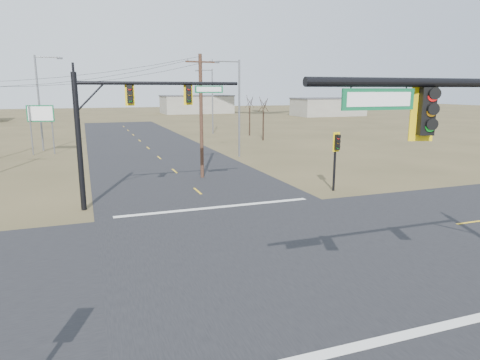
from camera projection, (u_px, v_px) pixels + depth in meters
name	position (u px, v px, depth m)	size (l,w,h in m)	color
ground	(266.00, 251.00, 18.88)	(320.00, 320.00, 0.00)	brown
road_ew	(266.00, 251.00, 18.88)	(160.00, 14.00, 0.02)	black
road_ns	(266.00, 251.00, 18.88)	(14.00, 160.00, 0.02)	black
stop_bar_near	(372.00, 343.00, 11.98)	(12.00, 0.40, 0.01)	silver
stop_bar_far	(216.00, 207.00, 25.77)	(12.00, 0.40, 0.01)	silver
mast_arm_far	(127.00, 112.00, 25.10)	(9.81, 0.49, 7.95)	black
pedestal_signal_ne	(336.00, 148.00, 29.39)	(0.60, 0.52, 4.15)	black
utility_pole_near	(201.00, 115.00, 33.54)	(2.36, 0.39, 9.66)	#4C2F20
highway_sign	(41.00, 119.00, 46.06)	(2.78, 0.78, 5.34)	slate
streetlight_a	(237.00, 103.00, 44.03)	(2.78, 0.42, 9.93)	slate
streetlight_b	(211.00, 98.00, 67.78)	(2.81, 0.28, 10.12)	slate
streetlight_c	(41.00, 98.00, 48.58)	(3.01, 0.47, 10.75)	slate
bare_tree_c	(263.00, 104.00, 58.83)	(2.93, 2.93, 6.32)	black
bare_tree_d	(250.00, 102.00, 64.98)	(2.58, 2.58, 6.43)	black
warehouse_mid	(196.00, 105.00, 127.82)	(20.00, 12.00, 5.00)	#9A9789
warehouse_right	(328.00, 107.00, 114.95)	(18.00, 10.00, 4.50)	#9A9789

